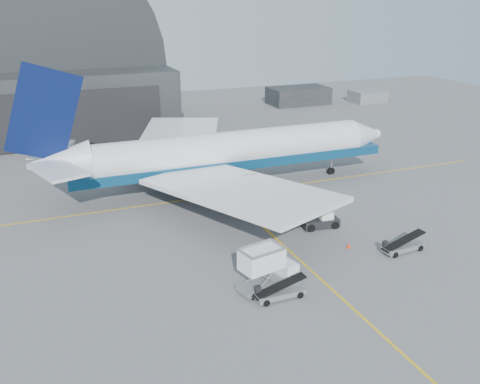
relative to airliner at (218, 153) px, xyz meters
name	(u,v)px	position (x,y,z in m)	size (l,w,h in m)	color
ground	(299,259)	(0.38, -22.16, -5.02)	(200.00, 200.00, 0.00)	#565659
taxi_lines	(249,214)	(0.38, -9.50, -5.01)	(80.00, 42.12, 0.02)	gold
hangar	(28,82)	(-21.62, 42.78, 4.52)	(50.00, 28.30, 28.00)	black
distant_bldg_a	(298,104)	(38.38, 49.84, -5.02)	(14.00, 8.00, 4.00)	black
distant_bldg_b	(367,102)	(55.38, 45.84, -5.02)	(8.00, 6.00, 2.80)	slate
airliner	(218,153)	(0.00, 0.00, 0.00)	(51.14, 49.59, 17.95)	white
catering_truck	(266,269)	(-4.98, -25.97, -3.06)	(5.97, 3.28, 3.88)	slate
pushback_tug	(320,220)	(6.40, -15.91, -4.31)	(4.35, 2.83, 1.91)	black
belt_loader_a	(279,292)	(-4.61, -27.90, -4.46)	(4.76, 1.77, 1.81)	slate
belt_loader_b	(402,246)	(10.96, -24.54, -4.45)	(4.97, 2.06, 1.87)	slate
traffic_cone	(349,246)	(6.36, -21.81, -4.76)	(0.38, 0.38, 0.55)	red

